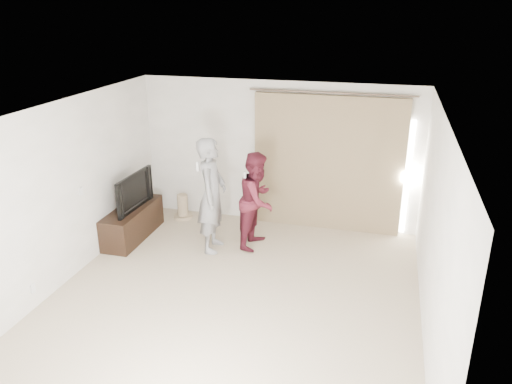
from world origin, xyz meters
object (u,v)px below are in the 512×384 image
tv (129,191)px  person_woman (257,200)px  person_man (212,195)px  tv_console (132,222)px

tv → person_woman: (2.17, 0.28, -0.05)m
tv → person_man: (1.50, -0.05, 0.09)m
person_man → tv: bearing=178.2°
tv_console → person_man: bearing=-1.8°
tv → person_man: bearing=-89.2°
tv_console → person_woman: size_ratio=0.88×
tv_console → person_woman: person_woman is taller
person_man → person_woman: bearing=26.0°
tv → person_woman: size_ratio=0.67×
tv_console → tv: 0.59m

